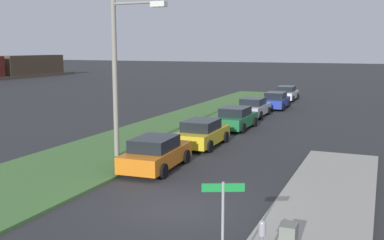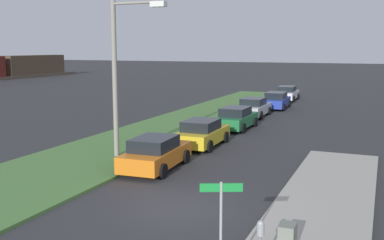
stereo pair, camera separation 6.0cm
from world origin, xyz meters
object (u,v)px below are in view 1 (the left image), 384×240
at_px(parking_meter, 262,235).
at_px(parked_car_green, 236,118).
at_px(parked_car_yellow, 202,133).
at_px(parked_car_silver, 253,107).
at_px(streetlight, 121,68).
at_px(parked_car_orange, 156,153).
at_px(parked_car_white, 286,93).
at_px(parked_car_blue, 276,101).
at_px(street_sign, 223,223).

bearing_deg(parking_meter, parked_car_green, 18.89).
relative_size(parked_car_yellow, parking_meter, 3.05).
relative_size(parked_car_silver, streetlight, 0.57).
height_order(parked_car_orange, parked_car_white, same).
bearing_deg(parked_car_green, parked_car_white, 1.47).
height_order(parked_car_green, parking_meter, parked_car_green).
distance_m(parked_car_green, parked_car_silver, 5.87).
relative_size(parked_car_yellow, streetlight, 0.58).
bearing_deg(parked_car_yellow, parked_car_blue, -1.77).
bearing_deg(parked_car_yellow, parked_car_green, -1.75).
height_order(parked_car_green, parked_car_silver, same).
relative_size(parked_car_green, street_sign, 1.66).
height_order(parked_car_white, street_sign, street_sign).
bearing_deg(parked_car_silver, parked_car_blue, -6.30).
height_order(parked_car_green, parked_car_white, same).
xyz_separation_m(parked_car_orange, parking_meter, (-7.81, -6.73, 0.33)).
distance_m(parked_car_orange, parking_meter, 10.32).
distance_m(parked_car_green, parked_car_blue, 11.18).
bearing_deg(street_sign, parked_car_silver, 13.65).
xyz_separation_m(parking_meter, streetlight, (8.89, 9.07, 3.34)).
xyz_separation_m(parked_car_orange, street_sign, (-9.02, -6.18, 0.99)).
relative_size(parked_car_orange, parked_car_white, 1.01).
bearing_deg(parking_meter, parked_car_white, 10.26).
xyz_separation_m(parked_car_silver, parked_car_blue, (5.32, -0.60, 0.00)).
xyz_separation_m(parked_car_yellow, parked_car_blue, (17.06, -0.32, 0.00)).
relative_size(parking_meter, streetlight, 0.19).
bearing_deg(parked_car_yellow, street_sign, -157.78).
bearing_deg(parked_car_orange, parking_meter, -142.15).
height_order(street_sign, streetlight, streetlight).
xyz_separation_m(parked_car_white, parking_meter, (-36.90, -6.68, 0.33)).
xyz_separation_m(parked_car_silver, streetlight, (-15.93, 2.19, 3.67)).
distance_m(parked_car_orange, parked_car_silver, 17.01).
distance_m(parking_meter, streetlight, 13.13).
height_order(parked_car_orange, parked_car_yellow, same).
height_order(parked_car_green, street_sign, street_sign).
height_order(parked_car_yellow, streetlight, streetlight).
bearing_deg(parked_car_yellow, parked_car_silver, 0.67).
bearing_deg(parking_meter, street_sign, 155.49).
xyz_separation_m(parked_car_orange, streetlight, (1.08, 2.33, 3.67)).
bearing_deg(parking_meter, parked_car_silver, 15.48).
relative_size(parked_car_green, streetlight, 0.58).
relative_size(parked_car_green, parked_car_blue, 1.00).
distance_m(parked_car_blue, parked_car_white, 6.77).
bearing_deg(parked_car_orange, parked_car_green, -4.18).
relative_size(parked_car_silver, parked_car_blue, 0.99).
relative_size(parked_car_orange, parked_car_blue, 1.01).
bearing_deg(parked_car_blue, parked_car_yellow, 177.53).
bearing_deg(parked_car_silver, parking_meter, -164.37).
bearing_deg(streetlight, parked_car_green, -14.37).
xyz_separation_m(parked_car_blue, parked_car_white, (6.76, 0.40, 0.00)).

